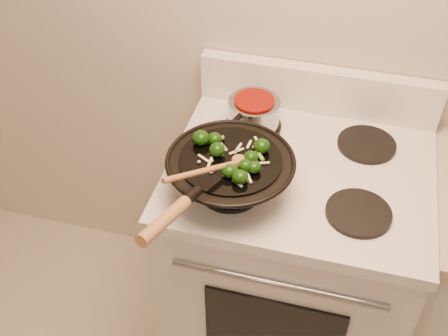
# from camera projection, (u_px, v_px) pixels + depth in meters

# --- Properties ---
(stove) EXTENTS (0.78, 0.67, 1.08)m
(stove) POSITION_uv_depth(u_px,v_px,m) (289.00, 261.00, 1.97)
(stove) COLOR white
(stove) RESTS_ON ground
(wok) EXTENTS (0.36, 0.58, 0.21)m
(wok) POSITION_uv_depth(u_px,v_px,m) (230.00, 173.00, 1.54)
(wok) COLOR black
(wok) RESTS_ON stove
(stirfry) EXTENTS (0.23, 0.21, 0.04)m
(stirfry) POSITION_uv_depth(u_px,v_px,m) (233.00, 156.00, 1.50)
(stirfry) COLOR #103408
(stirfry) RESTS_ON wok
(wooden_spoon) EXTENTS (0.19, 0.24, 0.09)m
(wooden_spoon) POSITION_uv_depth(u_px,v_px,m) (220.00, 167.00, 1.45)
(wooden_spoon) COLOR #A16C3F
(wooden_spoon) RESTS_ON wok
(saucepan) EXTENTS (0.16, 0.26, 0.10)m
(saucepan) POSITION_uv_depth(u_px,v_px,m) (254.00, 113.00, 1.77)
(saucepan) COLOR #95989D
(saucepan) RESTS_ON stove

